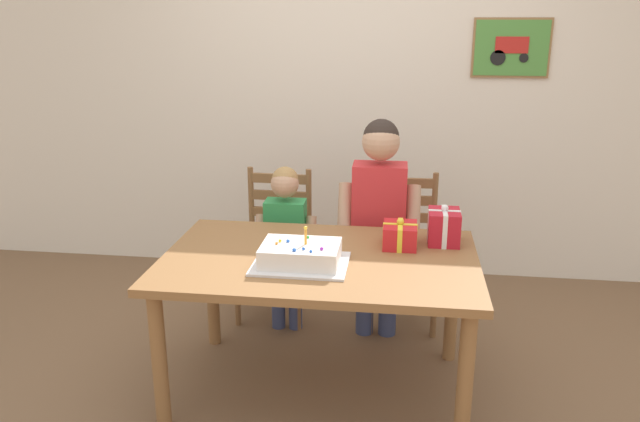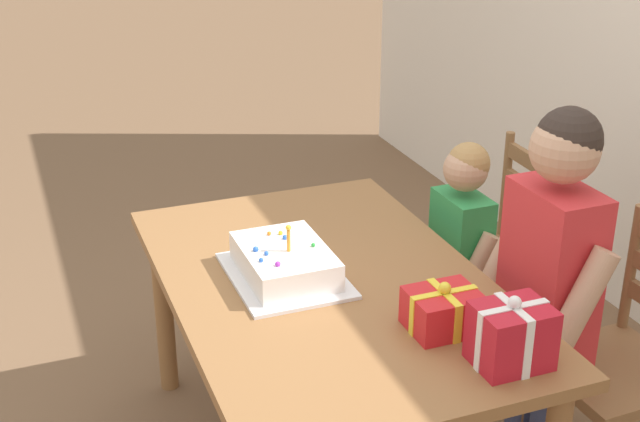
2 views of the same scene
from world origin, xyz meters
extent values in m
plane|color=brown|center=(0.00, 0.00, 0.00)|extent=(20.00, 20.00, 0.00)
cube|color=silver|center=(0.00, 1.70, 1.30)|extent=(6.40, 0.08, 2.60)
cube|color=olive|center=(1.07, 1.65, 1.64)|extent=(0.51, 0.02, 0.39)
cube|color=#4C8E3D|center=(1.07, 1.64, 1.64)|extent=(0.48, 0.01, 0.36)
cube|color=red|center=(1.07, 1.64, 1.66)|extent=(0.22, 0.01, 0.11)
cylinder|color=black|center=(0.98, 1.64, 1.58)|extent=(0.10, 0.01, 0.10)
cylinder|color=black|center=(1.15, 1.64, 1.58)|extent=(0.06, 0.01, 0.06)
cube|color=olive|center=(0.00, 0.00, 0.71)|extent=(1.52, 0.97, 0.04)
cylinder|color=olive|center=(-0.68, -0.41, 0.35)|extent=(0.07, 0.07, 0.69)
cylinder|color=olive|center=(0.68, -0.41, 0.35)|extent=(0.07, 0.07, 0.69)
cylinder|color=olive|center=(-0.68, 0.41, 0.35)|extent=(0.07, 0.07, 0.69)
cylinder|color=olive|center=(0.68, 0.41, 0.35)|extent=(0.07, 0.07, 0.69)
cube|color=silver|center=(-0.07, -0.12, 0.74)|extent=(0.44, 0.34, 0.01)
cube|color=white|center=(-0.07, -0.12, 0.79)|extent=(0.36, 0.26, 0.09)
cylinder|color=orange|center=(-0.05, -0.11, 0.87)|extent=(0.01, 0.01, 0.07)
sphere|color=yellow|center=(-0.05, -0.11, 0.92)|extent=(0.02, 0.02, 0.02)
sphere|color=blue|center=(-0.09, -0.21, 0.84)|extent=(0.02, 0.02, 0.02)
sphere|color=blue|center=(-0.14, -0.09, 0.84)|extent=(0.02, 0.02, 0.02)
sphere|color=blue|center=(-0.05, -0.18, 0.84)|extent=(0.01, 0.01, 0.01)
sphere|color=orange|center=(-0.18, -0.13, 0.84)|extent=(0.01, 0.01, 0.01)
sphere|color=yellow|center=(-0.17, -0.10, 0.84)|extent=(0.01, 0.01, 0.01)
sphere|color=purple|center=(0.03, -0.17, 0.84)|extent=(0.02, 0.02, 0.02)
sphere|color=blue|center=(-0.01, -0.21, 0.84)|extent=(0.01, 0.01, 0.01)
sphere|color=green|center=(-0.05, -0.03, 0.84)|extent=(0.01, 0.01, 0.01)
cube|color=red|center=(0.60, 0.28, 0.82)|extent=(0.16, 0.20, 0.17)
cube|color=white|center=(0.60, 0.28, 0.82)|extent=(0.16, 0.02, 0.18)
cube|color=white|center=(0.60, 0.28, 0.82)|extent=(0.02, 0.20, 0.18)
sphere|color=white|center=(0.60, 0.28, 0.92)|extent=(0.04, 0.04, 0.04)
cube|color=red|center=(0.38, 0.20, 0.79)|extent=(0.17, 0.20, 0.11)
cube|color=yellow|center=(0.38, 0.20, 0.79)|extent=(0.17, 0.02, 0.12)
cube|color=yellow|center=(0.38, 0.20, 0.79)|extent=(0.02, 0.20, 0.12)
sphere|color=yellow|center=(0.38, 0.20, 0.86)|extent=(0.04, 0.04, 0.04)
cube|color=brown|center=(-0.40, 0.82, 0.45)|extent=(0.43, 0.43, 0.04)
cylinder|color=brown|center=(-0.22, 0.63, 0.21)|extent=(0.04, 0.04, 0.43)
cylinder|color=brown|center=(-0.60, 0.64, 0.21)|extent=(0.04, 0.04, 0.43)
cylinder|color=brown|center=(-0.21, 1.01, 0.21)|extent=(0.04, 0.04, 0.43)
cylinder|color=brown|center=(-0.59, 1.02, 0.21)|extent=(0.04, 0.04, 0.43)
cylinder|color=brown|center=(-0.21, 1.01, 0.70)|extent=(0.04, 0.04, 0.45)
cylinder|color=brown|center=(-0.59, 1.02, 0.70)|extent=(0.04, 0.04, 0.45)
cube|color=brown|center=(-0.40, 1.01, 0.63)|extent=(0.36, 0.04, 0.06)
cube|color=brown|center=(-0.40, 1.01, 0.74)|extent=(0.36, 0.04, 0.06)
cube|color=brown|center=(-0.40, 1.01, 0.85)|extent=(0.36, 0.04, 0.06)
cube|color=brown|center=(0.40, 0.82, 0.45)|extent=(0.43, 0.43, 0.04)
cylinder|color=brown|center=(0.60, 0.64, 0.21)|extent=(0.04, 0.04, 0.43)
cylinder|color=brown|center=(0.22, 0.63, 0.21)|extent=(0.04, 0.04, 0.43)
cylinder|color=brown|center=(0.59, 1.02, 0.21)|extent=(0.04, 0.04, 0.43)
cylinder|color=brown|center=(0.21, 1.01, 0.21)|extent=(0.04, 0.04, 0.43)
cylinder|color=brown|center=(0.59, 1.02, 0.70)|extent=(0.04, 0.04, 0.45)
cylinder|color=brown|center=(0.21, 1.01, 0.70)|extent=(0.04, 0.04, 0.45)
cube|color=brown|center=(0.40, 1.01, 0.63)|extent=(0.36, 0.04, 0.06)
cube|color=brown|center=(0.40, 1.01, 0.74)|extent=(0.36, 0.04, 0.06)
cube|color=brown|center=(0.40, 1.01, 0.85)|extent=(0.36, 0.04, 0.06)
cylinder|color=#38426B|center=(0.32, 0.65, 0.25)|extent=(0.11, 0.11, 0.49)
cylinder|color=#38426B|center=(0.19, 0.64, 0.25)|extent=(0.11, 0.11, 0.49)
cube|color=red|center=(0.26, 0.65, 0.77)|extent=(0.31, 0.19, 0.56)
cylinder|color=tan|center=(0.45, 0.61, 0.75)|extent=(0.08, 0.23, 0.37)
cylinder|color=tan|center=(0.06, 0.61, 0.75)|extent=(0.08, 0.23, 0.37)
sphere|color=tan|center=(0.26, 0.65, 1.18)|extent=(0.21, 0.21, 0.21)
sphere|color=#2D231E|center=(0.26, 0.66, 1.20)|extent=(0.20, 0.20, 0.20)
cylinder|color=#38426B|center=(-0.24, 0.65, 0.19)|extent=(0.08, 0.08, 0.38)
cylinder|color=#38426B|center=(-0.34, 0.64, 0.19)|extent=(0.08, 0.08, 0.38)
cube|color=#2D934C|center=(-0.29, 0.65, 0.60)|extent=(0.24, 0.15, 0.44)
cylinder|color=tan|center=(-0.14, 0.62, 0.58)|extent=(0.07, 0.18, 0.29)
cylinder|color=tan|center=(-0.44, 0.61, 0.58)|extent=(0.07, 0.18, 0.29)
sphere|color=tan|center=(-0.29, 0.65, 0.92)|extent=(0.16, 0.16, 0.16)
sphere|color=#A87F4C|center=(-0.29, 0.66, 0.94)|extent=(0.16, 0.16, 0.16)
camera|label=1|loc=(0.38, -2.81, 1.85)|focal=35.37mm
camera|label=2|loc=(2.25, -0.89, 2.04)|focal=49.05mm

